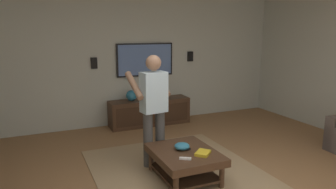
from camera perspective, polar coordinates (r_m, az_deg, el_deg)
The scene contains 13 objects.
wall_back_tv at distance 6.73m, azimuth -7.62°, elevation 6.77°, with size 0.10×7.22×2.87m, color #B2B7AD.
area_rug at distance 4.61m, azimuth 1.80°, elevation -13.81°, with size 2.65×2.27×0.01m, color #9E8460.
coffee_table at distance 4.33m, azimuth 2.98°, elevation -11.37°, with size 1.00×0.80×0.40m.
media_console at distance 6.73m, azimuth -3.32°, elevation -3.17°, with size 0.45×1.70×0.55m.
tv at distance 6.76m, azimuth -4.15°, elevation 6.27°, with size 0.05×1.24×0.70m.
person_standing at distance 4.57m, azimuth -2.68°, elevation -1.73°, with size 0.58×0.59×1.64m.
bowl at distance 4.32m, azimuth 2.55°, elevation -9.27°, with size 0.20×0.20×0.09m, color teal.
remote_white at distance 4.02m, azimuth 3.13°, elevation -11.42°, with size 0.15×0.04×0.02m, color white.
remote_black at distance 4.36m, azimuth 3.18°, elevation -9.57°, with size 0.15×0.04×0.02m, color black.
book at distance 4.19m, azimuth 6.29°, elevation -10.41°, with size 0.22×0.16×0.04m, color gold.
vase_round at distance 6.53m, azimuth -6.60°, elevation -0.20°, with size 0.22×0.22×0.22m, color teal.
wall_speaker_left at distance 7.21m, azimuth 4.02°, elevation 6.85°, with size 0.06×0.12×0.22m, color black.
wall_speaker_right at distance 6.50m, azimuth -13.15°, elevation 5.53°, with size 0.06×0.12×0.22m, color black.
Camera 1 is at (-3.07, 1.85, 1.98)m, focal length 33.89 mm.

